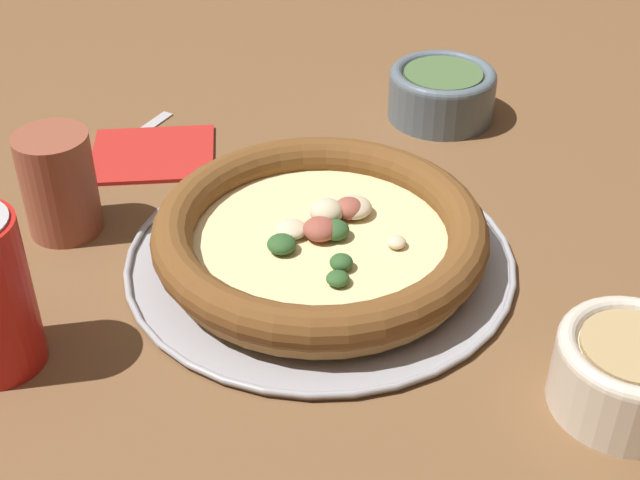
# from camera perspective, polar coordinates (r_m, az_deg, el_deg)

# --- Properties ---
(ground_plane) EXTENTS (3.00, 3.00, 0.00)m
(ground_plane) POSITION_cam_1_polar(r_m,az_deg,el_deg) (0.75, -0.00, -1.41)
(ground_plane) COLOR brown
(pizza_tray) EXTENTS (0.32, 0.32, 0.01)m
(pizza_tray) POSITION_cam_1_polar(r_m,az_deg,el_deg) (0.74, -0.00, -1.16)
(pizza_tray) COLOR #9E9EA3
(pizza_tray) RESTS_ON ground_plane
(pizza) EXTENTS (0.28, 0.28, 0.04)m
(pizza) POSITION_cam_1_polar(r_m,az_deg,el_deg) (0.73, 0.02, 0.35)
(pizza) COLOR tan
(pizza) RESTS_ON pizza_tray
(bowl_near) EXTENTS (0.10, 0.10, 0.06)m
(bowl_near) POSITION_cam_1_polar(r_m,az_deg,el_deg) (0.64, 19.21, -7.85)
(bowl_near) COLOR beige
(bowl_near) RESTS_ON ground_plane
(bowl_far) EXTENTS (0.11, 0.11, 0.05)m
(bowl_far) POSITION_cam_1_polar(r_m,az_deg,el_deg) (0.96, 7.80, 9.42)
(bowl_far) COLOR slate
(bowl_far) RESTS_ON ground_plane
(drinking_cup) EXTENTS (0.06, 0.06, 0.09)m
(drinking_cup) POSITION_cam_1_polar(r_m,az_deg,el_deg) (0.79, -16.37, 3.47)
(drinking_cup) COLOR brown
(drinking_cup) RESTS_ON ground_plane
(napkin) EXTENTS (0.15, 0.15, 0.01)m
(napkin) POSITION_cam_1_polar(r_m,az_deg,el_deg) (0.91, -10.66, 5.53)
(napkin) COLOR #B2231E
(napkin) RESTS_ON ground_plane
(fork) EXTENTS (0.18, 0.11, 0.00)m
(fork) POSITION_cam_1_polar(r_m,az_deg,el_deg) (0.91, -13.75, 5.11)
(fork) COLOR #B7B7BC
(fork) RESTS_ON ground_plane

